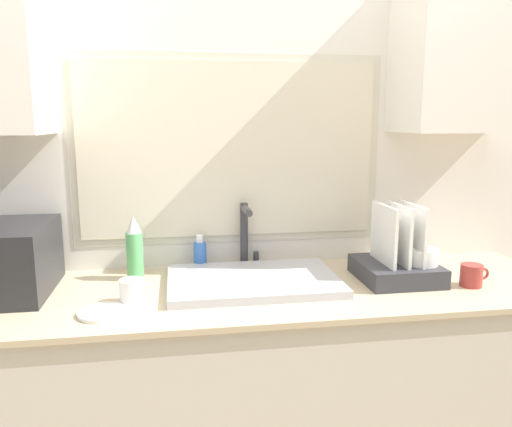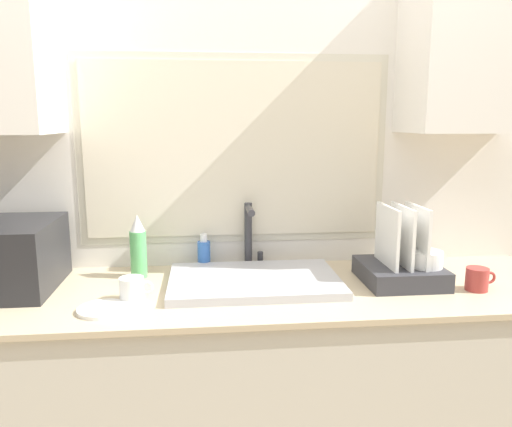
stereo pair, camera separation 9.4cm
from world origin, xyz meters
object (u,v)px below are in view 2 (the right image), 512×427
Objects in this scene: soap_bottle at (204,254)px; mug_near_sink at (132,289)px; faucet at (250,231)px; dish_rack at (403,264)px; spray_bottle at (138,247)px.

soap_bottle is 0.42m from mug_near_sink.
dish_rack is at bearing -24.75° from faucet.
spray_bottle is (-0.44, -0.08, -0.04)m from faucet.
faucet is 1.09× the size of spray_bottle.
soap_bottle is (-0.74, 0.26, -0.01)m from dish_rack.
dish_rack is 1.20× the size of spray_bottle.
dish_rack reaches higher than faucet.
faucet is at bearing -1.25° from soap_bottle.
mug_near_sink is (-0.24, -0.35, -0.02)m from soap_bottle.
soap_bottle is at bearing 178.75° from faucet.
mug_near_sink is at bearing -87.80° from spray_bottle.
faucet is 1.85× the size of soap_bottle.
spray_bottle reaches higher than mug_near_sink.
mug_near_sink is (-0.43, -0.35, -0.11)m from faucet.
faucet is 0.56m from mug_near_sink.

